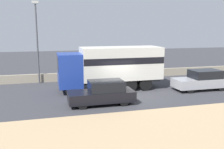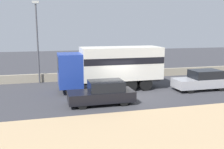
# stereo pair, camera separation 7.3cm
# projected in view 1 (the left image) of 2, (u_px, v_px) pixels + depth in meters

# --- Properties ---
(ground_plane) EXTENTS (80.00, 80.00, 0.00)m
(ground_plane) POSITION_uv_depth(u_px,v_px,m) (123.00, 98.00, 17.69)
(ground_plane) COLOR #38383D
(dirt_shoulder_foreground) EXTENTS (60.00, 6.86, 0.04)m
(dirt_shoulder_foreground) POSITION_uv_depth(u_px,v_px,m) (165.00, 134.00, 11.54)
(dirt_shoulder_foreground) COLOR tan
(dirt_shoulder_foreground) RESTS_ON ground_plane
(stone_wall_backdrop) EXTENTS (60.00, 0.35, 0.76)m
(stone_wall_backdrop) POSITION_uv_depth(u_px,v_px,m) (102.00, 75.00, 24.18)
(stone_wall_backdrop) COLOR gray
(stone_wall_backdrop) RESTS_ON ground_plane
(street_lamp) EXTENTS (0.56, 0.28, 7.14)m
(street_lamp) POSITION_uv_depth(u_px,v_px,m) (37.00, 37.00, 21.65)
(street_lamp) COLOR #4C4C51
(street_lamp) RESTS_ON ground_plane
(box_truck) EXTENTS (8.12, 2.53, 3.39)m
(box_truck) POSITION_uv_depth(u_px,v_px,m) (112.00, 65.00, 19.75)
(box_truck) COLOR navy
(box_truck) RESTS_ON ground_plane
(car_hatchback) EXTENTS (4.23, 1.73, 1.53)m
(car_hatchback) POSITION_uv_depth(u_px,v_px,m) (103.00, 93.00, 16.04)
(car_hatchback) COLOR black
(car_hatchback) RESTS_ON ground_plane
(car_sedan_second) EXTENTS (4.43, 1.73, 1.59)m
(car_sedan_second) POSITION_uv_depth(u_px,v_px,m) (202.00, 80.00, 19.83)
(car_sedan_second) COLOR #9E9EA3
(car_sedan_second) RESTS_ON ground_plane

